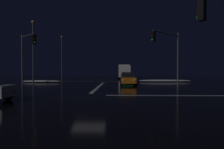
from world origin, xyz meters
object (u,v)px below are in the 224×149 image
(traffic_signal_ne, at_px, (168,48))
(streetlamp_left_near, at_px, (33,47))
(box_truck, at_px, (124,71))
(sedan_green, at_px, (127,77))
(sedan_blue, at_px, (126,76))
(sedan_orange, at_px, (128,79))
(streetlamp_left_far, at_px, (62,54))
(traffic_signal_nw, at_px, (27,50))

(traffic_signal_ne, distance_m, streetlamp_left_near, 18.98)
(box_truck, xyz_separation_m, traffic_signal_ne, (4.25, -23.87, 2.67))
(sedan_green, bearing_deg, streetlamp_left_near, -164.98)
(sedan_blue, relative_size, streetlamp_left_near, 0.48)
(sedan_orange, distance_m, box_truck, 20.35)
(sedan_orange, relative_size, streetlamp_left_far, 0.46)
(streetlamp_left_far, bearing_deg, sedan_orange, -54.82)
(box_truck, relative_size, streetlamp_left_far, 0.89)
(sedan_green, distance_m, sedan_blue, 6.03)
(sedan_green, height_order, streetlamp_left_near, streetlamp_left_near)
(sedan_orange, distance_m, traffic_signal_nw, 12.63)
(traffic_signal_ne, bearing_deg, box_truck, 100.11)
(sedan_green, bearing_deg, box_truck, 90.20)
(box_truck, distance_m, streetlamp_left_far, 14.03)
(box_truck, distance_m, streetlamp_left_near, 22.14)
(streetlamp_left_far, relative_size, streetlamp_left_near, 1.03)
(sedan_green, bearing_deg, traffic_signal_nw, -140.11)
(sedan_orange, height_order, streetlamp_left_near, streetlamp_left_near)
(sedan_blue, bearing_deg, streetlamp_left_near, -144.88)
(sedan_green, xyz_separation_m, sedan_blue, (0.20, 6.03, 0.00))
(sedan_blue, xyz_separation_m, streetlamp_left_near, (-13.74, -9.66, 4.40))
(sedan_green, height_order, streetlamp_left_far, streetlamp_left_far)
(sedan_green, distance_m, box_truck, 13.60)
(sedan_blue, bearing_deg, box_truck, 91.86)
(traffic_signal_ne, bearing_deg, sedan_blue, 103.80)
(sedan_green, distance_m, streetlamp_left_near, 14.69)
(sedan_green, distance_m, traffic_signal_nw, 15.76)
(box_truck, bearing_deg, streetlamp_left_far, -174.89)
(sedan_orange, distance_m, traffic_signal_ne, 6.60)
(box_truck, height_order, traffic_signal_ne, traffic_signal_ne)
(streetlamp_left_near, bearing_deg, sedan_green, 15.02)
(box_truck, bearing_deg, sedan_orange, -90.03)
(sedan_orange, distance_m, streetlamp_left_far, 23.84)
(traffic_signal_nw, height_order, traffic_signal_ne, traffic_signal_ne)
(traffic_signal_nw, xyz_separation_m, traffic_signal_ne, (16.01, -0.43, 0.15))
(sedan_green, xyz_separation_m, streetlamp_left_near, (-13.54, -3.63, 4.40))
(sedan_orange, height_order, sedan_green, same)
(box_truck, height_order, streetlamp_left_far, streetlamp_left_far)
(traffic_signal_nw, relative_size, streetlamp_left_near, 0.68)
(traffic_signal_nw, relative_size, traffic_signal_ne, 0.98)
(sedan_orange, bearing_deg, streetlamp_left_far, 125.18)
(traffic_signal_ne, height_order, streetlamp_left_far, streetlamp_left_far)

